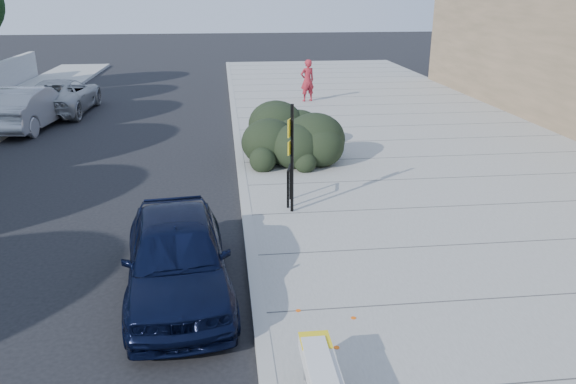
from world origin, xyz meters
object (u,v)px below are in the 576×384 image
(bike_rack, at_px, (289,181))
(wagon_silver, at_px, (28,107))
(sedan_navy, at_px, (177,256))
(sign_post, at_px, (291,152))
(suv_silver, at_px, (61,96))
(pedestrian, at_px, (307,80))

(bike_rack, distance_m, wagon_silver, 12.55)
(sedan_navy, bearing_deg, wagon_silver, 110.14)
(bike_rack, relative_size, sedan_navy, 0.21)
(sign_post, relative_size, suv_silver, 0.48)
(sedan_navy, xyz_separation_m, pedestrian, (4.58, 16.17, 0.35))
(sign_post, height_order, wagon_silver, sign_post)
(suv_silver, bearing_deg, bike_rack, 126.20)
(bike_rack, xyz_separation_m, sign_post, (-0.01, -0.49, 0.84))
(bike_rack, relative_size, sign_post, 0.37)
(wagon_silver, height_order, pedestrian, pedestrian)
(suv_silver, bearing_deg, wagon_silver, 82.61)
(sign_post, xyz_separation_m, suv_silver, (-8.04, 12.43, -0.82))
(sign_post, relative_size, wagon_silver, 0.52)
(sign_post, bearing_deg, sedan_navy, -101.05)
(wagon_silver, bearing_deg, sedan_navy, 123.26)
(wagon_silver, relative_size, suv_silver, 0.93)
(sign_post, distance_m, wagon_silver, 12.93)
(bike_rack, bearing_deg, suv_silver, 136.98)
(wagon_silver, distance_m, pedestrian, 11.31)
(sedan_navy, height_order, pedestrian, pedestrian)
(sign_post, bearing_deg, pedestrian, 104.92)
(sign_post, xyz_separation_m, pedestrian, (2.31, 13.04, -0.47))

